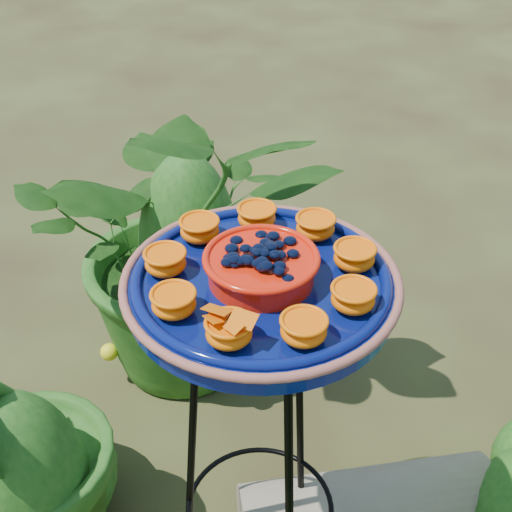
# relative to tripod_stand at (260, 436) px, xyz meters

# --- Properties ---
(tripod_stand) EXTENTS (0.34, 0.34, 0.82)m
(tripod_stand) POSITION_rel_tripod_stand_xyz_m (0.00, 0.00, 0.00)
(tripod_stand) COLOR black
(tripod_stand) RESTS_ON ground
(feeder_dish) EXTENTS (0.48, 0.48, 0.10)m
(feeder_dish) POSITION_rel_tripod_stand_xyz_m (0.00, -0.00, 0.36)
(feeder_dish) COLOR #061151
(feeder_dish) RESTS_ON tripod_stand
(driftwood_log) EXTENTS (0.58, 0.51, 0.19)m
(driftwood_log) POSITION_rel_tripod_stand_xyz_m (0.16, 0.23, -0.40)
(driftwood_log) COLOR gray
(driftwood_log) RESTS_ON ground
(shrub_back_left) EXTENTS (1.02, 0.97, 0.88)m
(shrub_back_left) POSITION_rel_tripod_stand_xyz_m (-0.52, 0.56, -0.06)
(shrub_back_left) COLOR #194713
(shrub_back_left) RESTS_ON ground
(shrub_front_left) EXTENTS (0.44, 0.50, 0.79)m
(shrub_front_left) POSITION_rel_tripod_stand_xyz_m (-0.45, -0.19, -0.10)
(shrub_front_left) COLOR #194713
(shrub_front_left) RESTS_ON ground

